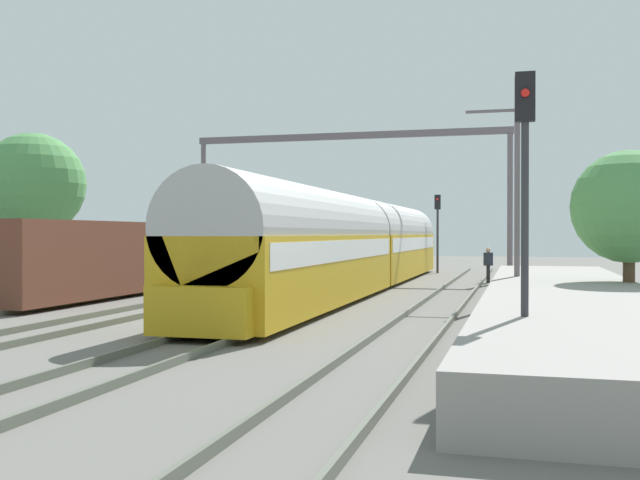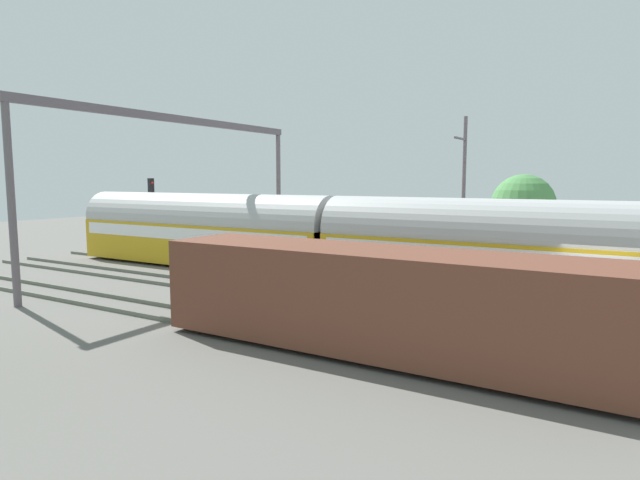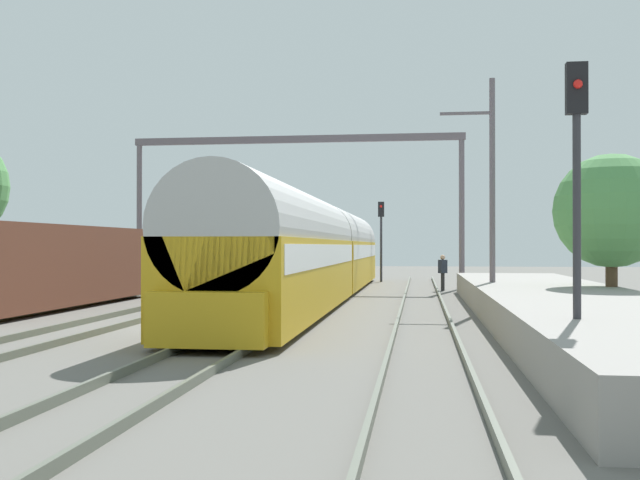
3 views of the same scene
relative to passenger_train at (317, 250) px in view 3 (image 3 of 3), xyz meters
name	(u,v)px [view 3 (image 3 of 3)]	position (x,y,z in m)	size (l,w,h in m)	color
ground	(184,326)	(-2.15, -11.15, -1.97)	(120.00, 120.00, 0.00)	#66635E
track_west	(108,322)	(-4.30, -11.15, -1.89)	(1.52, 60.00, 0.16)	#5D6255
track_east	(262,324)	(0.00, -11.15, -1.89)	(1.52, 60.00, 0.16)	#5D6255
track_far_east	(424,326)	(4.30, -11.15, -1.89)	(1.52, 60.00, 0.16)	#5D6255
platform	(562,307)	(8.11, -9.15, -1.52)	(4.40, 28.00, 0.90)	gray
passenger_train	(317,250)	(0.00, 0.00, 0.00)	(2.93, 32.85, 3.82)	gold
freight_car	(47,266)	(-8.59, -6.31, -0.50)	(2.80, 13.00, 2.70)	brown
person_crossing	(443,269)	(5.29, 5.81, -0.94)	(0.46, 0.45, 1.73)	black
railway_signal_near	(577,174)	(6.89, -17.30, 1.44)	(0.36, 0.30, 5.36)	#2D2D33
railway_signal_far	(381,230)	(1.92, 14.28, 1.12)	(0.36, 0.30, 4.80)	#2D2D33
catenary_gantry	(296,173)	(-2.15, 7.58, 3.98)	(17.29, 0.28, 7.86)	#635861
catenary_pole_east_mid	(491,189)	(6.65, -4.13, 2.18)	(1.90, 0.20, 8.00)	#635861
tree_east_background	(611,211)	(10.08, -6.56, 1.27)	(3.53, 3.53, 5.03)	#4C3826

